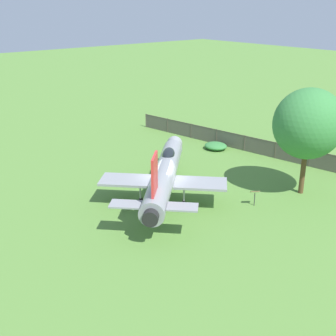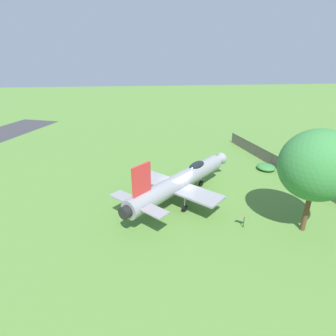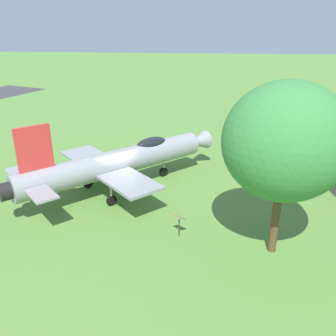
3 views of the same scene
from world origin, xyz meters
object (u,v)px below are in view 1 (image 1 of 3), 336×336
at_px(shade_tree, 309,124).
at_px(shrub_near_fence, 216,146).
at_px(display_jet, 165,173).
at_px(info_plaque, 255,194).

height_order(shade_tree, shrub_near_fence, shade_tree).
distance_m(display_jet, info_plaque, 6.27).
relative_size(shrub_near_fence, info_plaque, 1.89).
height_order(display_jet, shrub_near_fence, display_jet).
distance_m(shade_tree, info_plaque, 6.07).
height_order(display_jet, info_plaque, display_jet).
distance_m(shade_tree, shrub_near_fence, 12.25).
xyz_separation_m(display_jet, info_plaque, (-4.83, -3.87, -0.99)).
bearing_deg(info_plaque, shrub_near_fence, -33.28).
bearing_deg(info_plaque, shade_tree, -100.26).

